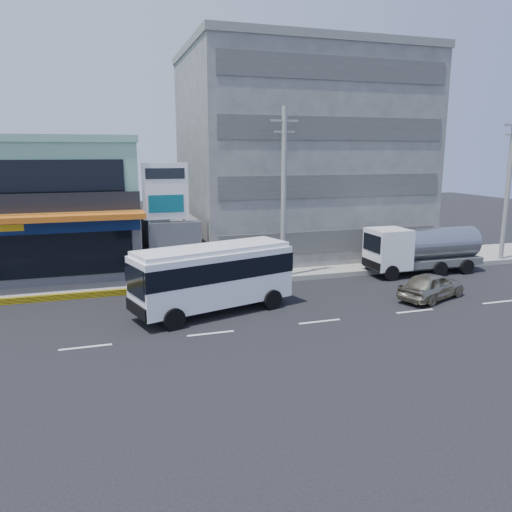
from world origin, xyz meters
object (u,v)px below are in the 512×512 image
(shop_building, at_px, (34,210))
(concrete_building, at_px, (299,159))
(utility_pole_near, at_px, (284,194))
(utility_pole_far, at_px, (508,188))
(tanker_truck, at_px, (420,249))
(satellite_dish, at_px, (171,217))
(billboard, at_px, (166,198))
(sedan, at_px, (432,286))
(minibus, at_px, (213,273))

(shop_building, height_order, concrete_building, concrete_building)
(shop_building, bearing_deg, utility_pole_near, -25.06)
(shop_building, xyz_separation_m, utility_pole_far, (30.00, -6.55, 1.15))
(utility_pole_near, xyz_separation_m, tanker_truck, (8.77, -0.90, -3.58))
(satellite_dish, bearing_deg, billboard, -105.52)
(billboard, xyz_separation_m, utility_pole_far, (22.50, -1.80, 0.22))
(concrete_building, bearing_deg, sedan, -81.57)
(billboard, distance_m, utility_pole_near, 6.75)
(utility_pole_far, height_order, sedan, utility_pole_far)
(concrete_building, relative_size, utility_pole_far, 1.60)
(utility_pole_near, distance_m, minibus, 7.70)
(tanker_truck, bearing_deg, utility_pole_far, 7.10)
(satellite_dish, relative_size, utility_pole_near, 0.15)
(concrete_building, height_order, sedan, concrete_building)
(shop_building, height_order, satellite_dish, shop_building)
(billboard, height_order, utility_pole_far, utility_pole_far)
(utility_pole_far, distance_m, sedan, 12.43)
(shop_building, relative_size, minibus, 1.55)
(satellite_dish, height_order, sedan, satellite_dish)
(satellite_dish, relative_size, tanker_truck, 0.20)
(utility_pole_near, bearing_deg, billboard, 164.52)
(utility_pole_far, bearing_deg, concrete_building, 147.65)
(satellite_dish, distance_m, utility_pole_far, 22.35)
(shop_building, relative_size, concrete_building, 0.77)
(minibus, bearing_deg, concrete_building, 52.87)
(satellite_dish, distance_m, sedan, 15.57)
(utility_pole_near, xyz_separation_m, utility_pole_far, (16.00, 0.00, 0.00))
(billboard, xyz_separation_m, tanker_truck, (15.27, -2.70, -3.35))
(concrete_building, distance_m, tanker_truck, 11.16)
(utility_pole_far, bearing_deg, satellite_dish, 170.71)
(billboard, bearing_deg, satellite_dish, 74.48)
(billboard, bearing_deg, shop_building, 147.68)
(utility_pole_near, bearing_deg, shop_building, 154.94)
(billboard, relative_size, sedan, 1.65)
(utility_pole_far, bearing_deg, tanker_truck, -172.90)
(shop_building, bearing_deg, concrete_building, 3.35)
(satellite_dish, bearing_deg, tanker_truck, -16.95)
(utility_pole_near, height_order, sedan, utility_pole_near)
(utility_pole_far, relative_size, sedan, 2.39)
(tanker_truck, bearing_deg, billboard, 169.97)
(minibus, bearing_deg, tanker_truck, 14.82)
(shop_building, distance_m, billboard, 8.92)
(shop_building, relative_size, sedan, 2.97)
(shop_building, distance_m, tanker_truck, 24.08)
(concrete_building, relative_size, utility_pole_near, 1.60)
(tanker_truck, bearing_deg, shop_building, 161.89)
(utility_pole_far, xyz_separation_m, sedan, (-10.00, -5.90, -4.44))
(billboard, bearing_deg, utility_pole_far, -4.57)
(utility_pole_far, height_order, tanker_truck, utility_pole_far)
(concrete_building, height_order, utility_pole_far, concrete_building)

